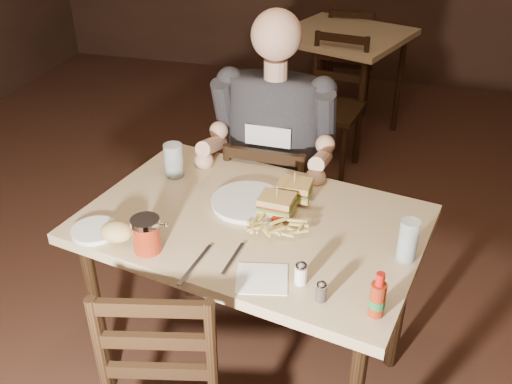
% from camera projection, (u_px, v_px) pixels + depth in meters
% --- Properties ---
extents(room_shell, '(7.00, 7.00, 7.00)m').
position_uv_depth(room_shell, '(301.00, 29.00, 1.71)').
color(room_shell, black).
rests_on(room_shell, ground).
extents(main_table, '(1.27, 0.97, 0.77)m').
position_uv_depth(main_table, '(252.00, 240.00, 2.01)').
color(main_table, tan).
rests_on(main_table, ground).
extents(bg_table, '(1.03, 1.03, 0.77)m').
position_uv_depth(bg_table, '(343.00, 45.00, 3.96)').
color(bg_table, tan).
rests_on(bg_table, ground).
extents(chair_far, '(0.40, 0.43, 0.84)m').
position_uv_depth(chair_far, '(274.00, 214.00, 2.62)').
color(chair_far, black).
rests_on(chair_far, ground).
extents(bg_chair_far, '(0.40, 0.43, 0.83)m').
position_uv_depth(bg_chair_far, '(349.00, 58.00, 4.55)').
color(bg_chair_far, black).
rests_on(bg_chair_far, ground).
extents(bg_chair_near, '(0.46, 0.50, 0.86)m').
position_uv_depth(bg_chair_near, '(329.00, 109.00, 3.63)').
color(bg_chair_near, black).
rests_on(bg_chair_near, ground).
extents(diner, '(0.54, 0.43, 0.92)m').
position_uv_depth(diner, '(272.00, 125.00, 2.34)').
color(diner, '#2C2D30').
rests_on(diner, chair_far).
extents(dinner_plate, '(0.31, 0.31, 0.01)m').
position_uv_depth(dinner_plate, '(248.00, 203.00, 2.04)').
color(dinner_plate, white).
rests_on(dinner_plate, main_table).
extents(sandwich_left, '(0.12, 0.10, 0.10)m').
position_uv_depth(sandwich_left, '(277.00, 199.00, 1.95)').
color(sandwich_left, '#D8B261').
rests_on(sandwich_left, dinner_plate).
extents(sandwich_right, '(0.12, 0.10, 0.10)m').
position_uv_depth(sandwich_right, '(294.00, 184.00, 2.03)').
color(sandwich_right, '#D8B261').
rests_on(sandwich_right, dinner_plate).
extents(fries_pile, '(0.29, 0.23, 0.04)m').
position_uv_depth(fries_pile, '(278.00, 226.00, 1.87)').
color(fries_pile, '#DFC85D').
rests_on(fries_pile, dinner_plate).
extents(ketchup_dollop, '(0.05, 0.05, 0.01)m').
position_uv_depth(ketchup_dollop, '(278.00, 219.00, 1.93)').
color(ketchup_dollop, maroon).
rests_on(ketchup_dollop, dinner_plate).
extents(glass_left, '(0.09, 0.09, 0.13)m').
position_uv_depth(glass_left, '(174.00, 160.00, 2.18)').
color(glass_left, silver).
rests_on(glass_left, main_table).
extents(glass_right, '(0.07, 0.07, 0.14)m').
position_uv_depth(glass_right, '(408.00, 240.00, 1.74)').
color(glass_right, silver).
rests_on(glass_right, main_table).
extents(hot_sauce, '(0.05, 0.05, 0.14)m').
position_uv_depth(hot_sauce, '(378.00, 294.00, 1.53)').
color(hot_sauce, maroon).
rests_on(hot_sauce, main_table).
extents(salt_shaker, '(0.04, 0.04, 0.07)m').
position_uv_depth(salt_shaker, '(301.00, 274.00, 1.66)').
color(salt_shaker, white).
rests_on(salt_shaker, main_table).
extents(pepper_shaker, '(0.04, 0.04, 0.06)m').
position_uv_depth(pepper_shaker, '(321.00, 292.00, 1.60)').
color(pepper_shaker, '#38332D').
rests_on(pepper_shaker, main_table).
extents(syrup_dispenser, '(0.11, 0.11, 0.12)m').
position_uv_depth(syrup_dispenser, '(147.00, 235.00, 1.78)').
color(syrup_dispenser, maroon).
rests_on(syrup_dispenser, main_table).
extents(napkin, '(0.18, 0.17, 0.00)m').
position_uv_depth(napkin, '(262.00, 279.00, 1.69)').
color(napkin, white).
rests_on(napkin, main_table).
extents(knife, '(0.04, 0.21, 0.00)m').
position_uv_depth(knife, '(195.00, 264.00, 1.74)').
color(knife, silver).
rests_on(knife, napkin).
extents(fork, '(0.03, 0.17, 0.01)m').
position_uv_depth(fork, '(233.00, 258.00, 1.77)').
color(fork, silver).
rests_on(fork, napkin).
extents(side_plate, '(0.18, 0.18, 0.01)m').
position_uv_depth(side_plate, '(95.00, 231.00, 1.89)').
color(side_plate, white).
rests_on(side_plate, main_table).
extents(bread_roll, '(0.12, 0.11, 0.06)m').
position_uv_depth(bread_roll, '(117.00, 231.00, 1.82)').
color(bread_roll, '#DCB76C').
rests_on(bread_roll, side_plate).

